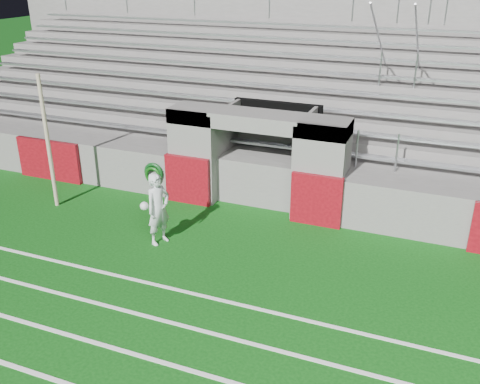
% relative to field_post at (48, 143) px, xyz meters
% --- Properties ---
extents(ground, '(90.00, 90.00, 0.00)m').
position_rel_field_post_xyz_m(ground, '(5.08, -1.45, -1.80)').
color(ground, '#0B430D').
rests_on(ground, ground).
extents(field_post, '(0.11, 0.11, 3.60)m').
position_rel_field_post_xyz_m(field_post, '(0.00, 0.00, 0.00)').
color(field_post, tan).
rests_on(field_post, ground).
extents(stadium_structure, '(26.00, 8.48, 5.42)m').
position_rel_field_post_xyz_m(stadium_structure, '(5.09, 6.52, -0.31)').
color(stadium_structure, '#615E5C').
rests_on(stadium_structure, ground).
extents(goalkeeper_with_ball, '(0.62, 0.74, 1.75)m').
position_rel_field_post_xyz_m(goalkeeper_with_ball, '(3.69, -0.80, -0.93)').
color(goalkeeper_with_ball, silver).
rests_on(goalkeeper_with_ball, ground).
extents(hose_coil, '(0.59, 0.15, 0.61)m').
position_rel_field_post_xyz_m(hose_coil, '(2.22, 1.48, -1.09)').
color(hose_coil, '#0B3B13').
rests_on(hose_coil, ground).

